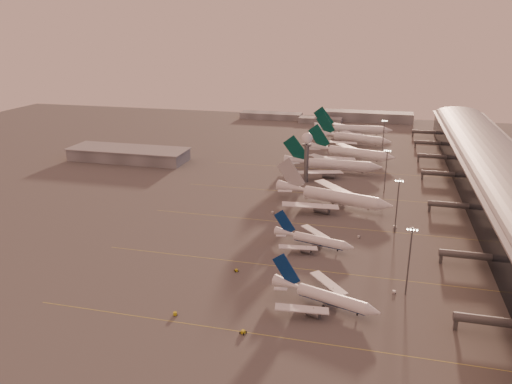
# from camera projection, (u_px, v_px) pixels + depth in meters

# --- Properties ---
(ground) EXTENTS (700.00, 700.00, 0.00)m
(ground) POSITION_uv_depth(u_px,v_px,m) (243.00, 275.00, 185.17)
(ground) COLOR #4C4A4A
(ground) RESTS_ON ground
(taxiway_markings) EXTENTS (180.00, 185.25, 0.02)m
(taxiway_markings) POSITION_uv_depth(u_px,v_px,m) (338.00, 226.00, 229.73)
(taxiway_markings) COLOR gold
(taxiway_markings) RESTS_ON ground
(terminal) EXTENTS (57.00, 362.00, 23.04)m
(terminal) POSITION_uv_depth(u_px,v_px,m) (500.00, 183.00, 258.13)
(terminal) COLOR black
(terminal) RESTS_ON ground
(hangar) EXTENTS (82.00, 27.00, 8.50)m
(hangar) POSITION_uv_depth(u_px,v_px,m) (129.00, 154.00, 340.21)
(hangar) COLOR slate
(hangar) RESTS_ON ground
(radar_tower) EXTENTS (6.40, 6.40, 31.10)m
(radar_tower) POSITION_uv_depth(u_px,v_px,m) (307.00, 147.00, 287.67)
(radar_tower) COLOR #55575C
(radar_tower) RESTS_ON ground
(mast_a) EXTENTS (3.60, 0.56, 25.00)m
(mast_a) POSITION_uv_depth(u_px,v_px,m) (409.00, 258.00, 167.40)
(mast_a) COLOR #55575C
(mast_a) RESTS_ON ground
(mast_b) EXTENTS (3.60, 0.56, 25.00)m
(mast_b) POSITION_uv_depth(u_px,v_px,m) (397.00, 204.00, 218.66)
(mast_b) COLOR #55575C
(mast_b) RESTS_ON ground
(mast_c) EXTENTS (3.60, 0.56, 25.00)m
(mast_c) POSITION_uv_depth(u_px,v_px,m) (386.00, 169.00, 270.38)
(mast_c) COLOR #55575C
(mast_c) RESTS_ON ground
(mast_d) EXTENTS (3.60, 0.56, 25.00)m
(mast_d) POSITION_uv_depth(u_px,v_px,m) (383.00, 135.00, 353.59)
(mast_d) COLOR #55575C
(mast_d) RESTS_ON ground
(distant_horizon) EXTENTS (165.00, 37.50, 9.00)m
(distant_horizon) POSITION_uv_depth(u_px,v_px,m) (335.00, 117.00, 482.26)
(distant_horizon) COLOR slate
(distant_horizon) RESTS_ON ground
(narrowbody_near) EXTENTS (37.56, 29.47, 15.22)m
(narrowbody_near) POSITION_uv_depth(u_px,v_px,m) (324.00, 298.00, 163.49)
(narrowbody_near) COLOR white
(narrowbody_near) RESTS_ON ground
(narrowbody_mid) EXTENTS (35.22, 27.75, 14.04)m
(narrowbody_mid) POSITION_uv_depth(u_px,v_px,m) (313.00, 241.00, 207.44)
(narrowbody_mid) COLOR white
(narrowbody_mid) RESTS_ON ground
(widebody_white) EXTENTS (61.62, 48.69, 22.25)m
(widebody_white) POSITION_uv_depth(u_px,v_px,m) (333.00, 199.00, 254.25)
(widebody_white) COLOR white
(widebody_white) RESTS_ON ground
(greentail_a) EXTENTS (62.36, 50.34, 22.65)m
(greentail_a) POSITION_uv_depth(u_px,v_px,m) (333.00, 167.00, 311.59)
(greentail_a) COLOR white
(greentail_a) RESTS_ON ground
(greentail_b) EXTENTS (60.95, 48.54, 22.73)m
(greentail_b) POSITION_uv_depth(u_px,v_px,m) (350.00, 154.00, 340.67)
(greentail_b) COLOR white
(greentail_b) RESTS_ON ground
(greentail_c) EXTENTS (59.96, 47.68, 22.51)m
(greentail_c) POSITION_uv_depth(u_px,v_px,m) (353.00, 140.00, 384.79)
(greentail_c) COLOR white
(greentail_c) RESTS_ON ground
(greentail_d) EXTENTS (65.41, 52.77, 23.75)m
(greentail_d) POSITION_uv_depth(u_px,v_px,m) (353.00, 131.00, 415.75)
(greentail_d) COLOR white
(greentail_d) RESTS_ON ground
(gsv_truck_a) EXTENTS (6.00, 4.60, 2.31)m
(gsv_truck_a) POSITION_uv_depth(u_px,v_px,m) (176.00, 312.00, 159.03)
(gsv_truck_a) COLOR gold
(gsv_truck_a) RESTS_ON ground
(gsv_tug_near) EXTENTS (3.50, 4.27, 1.06)m
(gsv_tug_near) POSITION_uv_depth(u_px,v_px,m) (243.00, 332.00, 149.71)
(gsv_tug_near) COLOR gold
(gsv_tug_near) RESTS_ON ground
(gsv_catering_a) EXTENTS (4.95, 3.24, 3.74)m
(gsv_catering_a) POSITION_uv_depth(u_px,v_px,m) (395.00, 288.00, 171.86)
(gsv_catering_a) COLOR silver
(gsv_catering_a) RESTS_ON ground
(gsv_tug_mid) EXTENTS (3.32, 3.58, 0.88)m
(gsv_tug_mid) POSITION_uv_depth(u_px,v_px,m) (236.00, 270.00, 187.48)
(gsv_tug_mid) COLOR gold
(gsv_tug_mid) RESTS_ON ground
(gsv_truck_b) EXTENTS (5.39, 3.57, 2.05)m
(gsv_truck_b) POSITION_uv_depth(u_px,v_px,m) (360.00, 236.00, 216.71)
(gsv_truck_b) COLOR silver
(gsv_truck_b) RESTS_ON ground
(gsv_truck_c) EXTENTS (4.48, 5.78, 2.23)m
(gsv_truck_c) POSITION_uv_depth(u_px,v_px,m) (273.00, 211.00, 245.24)
(gsv_truck_c) COLOR silver
(gsv_truck_c) RESTS_ON ground
(gsv_catering_b) EXTENTS (5.95, 3.34, 4.63)m
(gsv_catering_b) POSITION_uv_depth(u_px,v_px,m) (395.00, 223.00, 227.14)
(gsv_catering_b) COLOR silver
(gsv_catering_b) RESTS_ON ground
(gsv_tug_far) EXTENTS (4.39, 4.49, 1.12)m
(gsv_tug_far) POSITION_uv_depth(u_px,v_px,m) (308.00, 194.00, 271.09)
(gsv_tug_far) COLOR #55575A
(gsv_tug_far) RESTS_ON ground
(gsv_truck_d) EXTENTS (3.99, 6.17, 2.34)m
(gsv_truck_d) POSITION_uv_depth(u_px,v_px,m) (284.00, 174.00, 305.24)
(gsv_truck_d) COLOR silver
(gsv_truck_d) RESTS_ON ground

